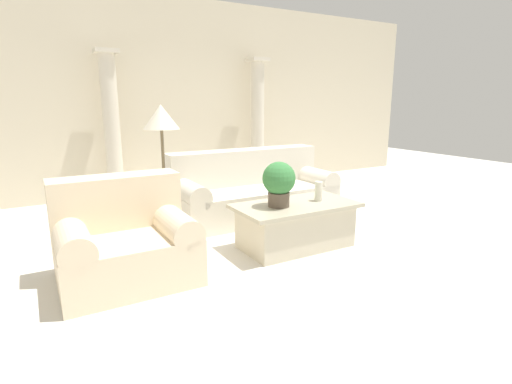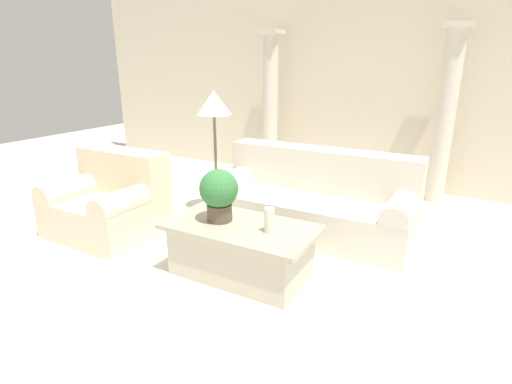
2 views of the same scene
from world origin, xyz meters
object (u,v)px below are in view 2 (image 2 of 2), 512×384
Objects in this scene: loveseat at (110,201)px; potted_plant at (219,192)px; sofa_long at (313,200)px; coffee_table at (241,249)px; floor_lamp at (214,109)px.

potted_plant is (1.54, -0.12, 0.38)m from loveseat.
loveseat is (-1.94, -1.15, 0.01)m from sofa_long.
sofa_long reaches higher than coffee_table.
floor_lamp is (-0.84, 1.16, 0.55)m from potted_plant.
loveseat reaches higher than coffee_table.
sofa_long is 2.25m from loveseat.
loveseat is 1.59m from potted_plant.
floor_lamp is (-1.24, -0.10, 0.94)m from sofa_long.
potted_plant is at bearing -54.16° from floor_lamp.
sofa_long and loveseat have the same top height.
floor_lamp reaches higher than potted_plant.
loveseat is 0.75× the size of floor_lamp.
sofa_long is at bearing 4.76° from floor_lamp.
sofa_long is at bearing 72.61° from potted_plant.
coffee_table is at bearing -3.99° from loveseat.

